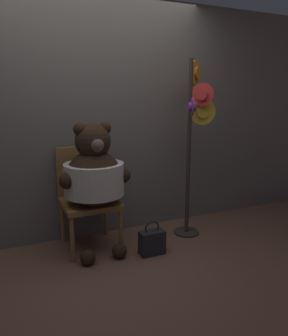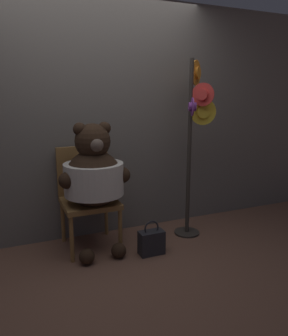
% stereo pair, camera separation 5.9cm
% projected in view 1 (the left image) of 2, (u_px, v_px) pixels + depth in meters
% --- Properties ---
extents(ground_plane, '(14.00, 14.00, 0.00)m').
position_uv_depth(ground_plane, '(109.00, 254.00, 3.21)').
color(ground_plane, brown).
extents(wall_back, '(8.00, 0.10, 2.52)m').
position_uv_depth(wall_back, '(89.00, 121.00, 3.45)').
color(wall_back, '#66605B').
rests_on(wall_back, ground_plane).
extents(chair, '(0.53, 0.54, 1.01)m').
position_uv_depth(chair, '(87.00, 193.00, 3.31)').
color(chair, olive).
rests_on(chair, ground_plane).
extents(teddy_bear, '(0.69, 0.61, 1.28)m').
position_uv_depth(teddy_bear, '(94.00, 175.00, 3.12)').
color(teddy_bear, black).
rests_on(teddy_bear, ground_plane).
extents(hat_display_rack, '(0.40, 0.37, 1.88)m').
position_uv_depth(hat_display_rack, '(194.00, 133.00, 3.45)').
color(hat_display_rack, '#332D28').
rests_on(hat_display_rack, ground_plane).
extents(handbag_on_ground, '(0.24, 0.13, 0.34)m').
position_uv_depth(handbag_on_ground, '(152.00, 242.00, 3.18)').
color(handbag_on_ground, '#232328').
rests_on(handbag_on_ground, ground_plane).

